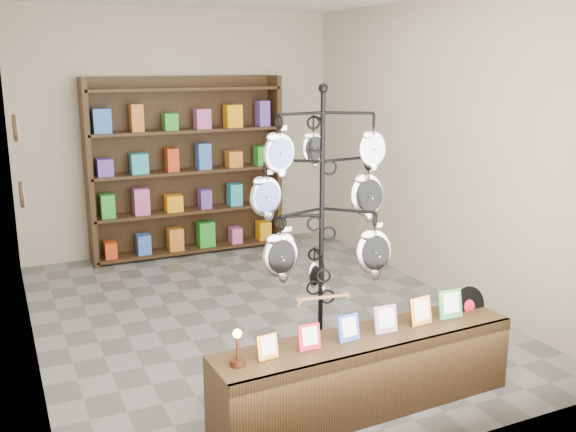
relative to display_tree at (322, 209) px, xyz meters
name	(u,v)px	position (x,y,z in m)	size (l,w,h in m)	color
ground	(258,314)	(-0.05, 1.18, -1.28)	(5.00, 5.00, 0.00)	slate
room_envelope	(256,121)	(-0.05, 1.18, 0.57)	(5.00, 5.00, 5.00)	#B1A18F
display_tree	(322,209)	(0.00, 0.00, 0.00)	(1.16, 1.13, 2.22)	black
front_shelf	(366,372)	(-0.02, -0.72, -1.01)	(2.23, 0.53, 0.78)	black
back_shelving	(187,172)	(-0.05, 3.47, -0.25)	(2.42, 0.36, 2.20)	black
wall_clocks	(18,162)	(-2.02, 1.98, 0.22)	(0.03, 0.24, 0.84)	black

